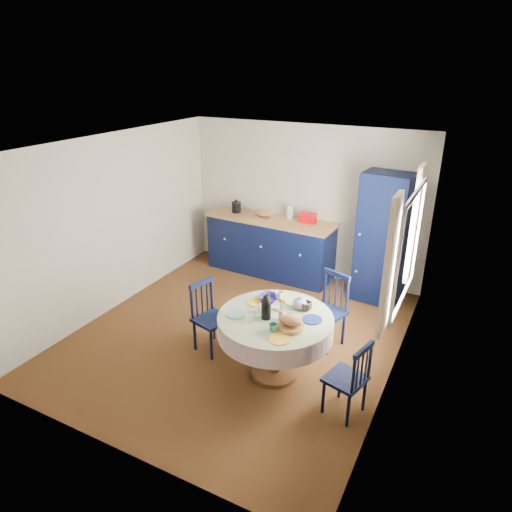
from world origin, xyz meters
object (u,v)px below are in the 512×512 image
at_px(mug_a, 262,309).
at_px(mug_c, 307,306).
at_px(dining_table, 276,326).
at_px(chair_left, 210,316).
at_px(kitchen_counter, 270,245).
at_px(chair_right, 349,378).
at_px(cobalt_bowl, 270,298).
at_px(chair_far, 328,309).
at_px(mug_d, 279,296).
at_px(mug_b, 273,328).
at_px(pantry_cabinet, 382,239).

relative_size(mug_a, mug_c, 0.86).
height_order(dining_table, chair_left, dining_table).
relative_size(kitchen_counter, chair_right, 2.57).
bearing_deg(dining_table, chair_left, 172.60).
height_order(mug_c, cobalt_bowl, mug_c).
height_order(chair_left, cobalt_bowl, chair_left).
bearing_deg(chair_right, mug_c, -112.43).
relative_size(dining_table, mug_c, 9.90).
xyz_separation_m(dining_table, mug_a, (-0.18, 0.02, 0.17)).
relative_size(chair_far, mug_d, 9.13).
bearing_deg(mug_c, mug_b, -104.80).
distance_m(chair_far, mug_b, 1.26).
relative_size(chair_left, mug_a, 8.09).
distance_m(dining_table, mug_b, 0.34).
relative_size(chair_left, mug_c, 6.93).
xyz_separation_m(chair_far, mug_a, (-0.49, -0.89, 0.34)).
distance_m(kitchen_counter, chair_far, 2.25).
bearing_deg(mug_b, chair_far, 80.14).
relative_size(kitchen_counter, dining_table, 1.73).
bearing_deg(mug_a, pantry_cabinet, 72.04).
height_order(dining_table, mug_b, dining_table).
xyz_separation_m(chair_right, mug_c, (-0.68, 0.52, 0.39)).
bearing_deg(cobalt_bowl, kitchen_counter, 115.36).
relative_size(chair_right, mug_d, 8.23).
relative_size(pantry_cabinet, mug_c, 15.06).
distance_m(chair_left, chair_far, 1.49).
bearing_deg(mug_d, dining_table, -70.40).
bearing_deg(chair_right, pantry_cabinet, -157.89).
xyz_separation_m(chair_far, cobalt_bowl, (-0.53, -0.61, 0.32)).
height_order(kitchen_counter, mug_d, kitchen_counter).
distance_m(kitchen_counter, pantry_cabinet, 1.93).
distance_m(mug_a, mug_c, 0.50).
height_order(pantry_cabinet, mug_d, pantry_cabinet).
distance_m(kitchen_counter, mug_c, 2.72).
distance_m(chair_left, mug_a, 0.87).
bearing_deg(chair_right, kitchen_counter, -126.41).
bearing_deg(cobalt_bowl, chair_far, 49.17).
relative_size(dining_table, mug_b, 13.43).
relative_size(mug_a, mug_b, 1.16).
distance_m(chair_left, mug_c, 1.27).
bearing_deg(chair_left, kitchen_counter, 22.64).
xyz_separation_m(dining_table, cobalt_bowl, (-0.22, 0.30, 0.15)).
xyz_separation_m(mug_b, mug_d, (-0.23, 0.66, 0.00)).
relative_size(chair_left, mug_b, 9.40).
relative_size(chair_far, mug_a, 8.60).
relative_size(chair_right, mug_a, 7.75).
distance_m(pantry_cabinet, dining_table, 2.50).
xyz_separation_m(chair_right, mug_d, (-1.06, 0.61, 0.39)).
xyz_separation_m(chair_right, mug_a, (-1.10, 0.26, 0.39)).
height_order(mug_b, mug_c, mug_c).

